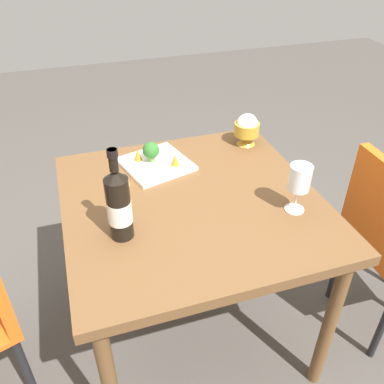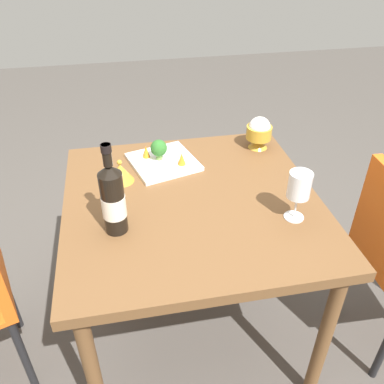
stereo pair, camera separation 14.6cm
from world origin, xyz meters
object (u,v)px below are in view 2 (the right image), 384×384
(serving_plate, at_px, (163,162))
(carrot_garnish_right, at_px, (181,159))
(wine_bottle, at_px, (113,199))
(broccoli_floret, at_px, (159,148))
(wine_glass, at_px, (299,186))
(carrot_garnish_left, at_px, (146,152))
(rice_bowl, at_px, (259,132))
(rice_bowl_lid, at_px, (120,172))

(serving_plate, relative_size, carrot_garnish_right, 6.03)
(wine_bottle, xyz_separation_m, broccoli_floret, (0.19, 0.40, -0.06))
(wine_glass, bearing_deg, carrot_garnish_right, 129.75)
(wine_glass, xyz_separation_m, carrot_garnish_left, (-0.46, 0.48, -0.09))
(wine_glass, xyz_separation_m, broccoli_floret, (-0.40, 0.45, -0.06))
(broccoli_floret, xyz_separation_m, carrot_garnish_right, (0.08, -0.06, -0.02))
(rice_bowl, height_order, broccoli_floret, rice_bowl)
(rice_bowl_lid, distance_m, serving_plate, 0.20)
(serving_plate, bearing_deg, rice_bowl_lid, -151.47)
(rice_bowl, bearing_deg, rice_bowl_lid, -165.49)
(rice_bowl, distance_m, rice_bowl_lid, 0.62)
(serving_plate, bearing_deg, carrot_garnish_right, -34.70)
(broccoli_floret, distance_m, carrot_garnish_right, 0.10)
(rice_bowl_lid, bearing_deg, carrot_garnish_left, 50.62)
(wine_bottle, relative_size, carrot_garnish_right, 6.20)
(broccoli_floret, bearing_deg, carrot_garnish_right, -36.09)
(rice_bowl_lid, xyz_separation_m, carrot_garnish_left, (0.11, 0.14, 0.00))
(carrot_garnish_left, xyz_separation_m, carrot_garnish_right, (0.13, -0.08, -0.00))
(wine_bottle, height_order, wine_glass, wine_bottle)
(wine_bottle, bearing_deg, broccoli_floret, 64.38)
(wine_glass, relative_size, carrot_garnish_left, 3.49)
(rice_bowl, height_order, serving_plate, rice_bowl)
(rice_bowl, bearing_deg, wine_bottle, -144.82)
(wine_glass, xyz_separation_m, serving_plate, (-0.39, 0.44, -0.12))
(carrot_garnish_right, bearing_deg, rice_bowl, 16.21)
(rice_bowl, xyz_separation_m, broccoli_floret, (-0.44, -0.05, -0.01))
(broccoli_floret, bearing_deg, wine_bottle, -115.62)
(wine_glass, bearing_deg, wine_bottle, 175.10)
(carrot_garnish_left, bearing_deg, wine_bottle, -108.29)
(rice_bowl_lid, bearing_deg, broccoli_floret, 33.92)
(wine_bottle, bearing_deg, rice_bowl_lid, 84.31)
(rice_bowl, relative_size, carrot_garnish_right, 2.78)
(rice_bowl, distance_m, serving_plate, 0.44)
(carrot_garnish_left, bearing_deg, serving_plate, -31.61)
(wine_bottle, distance_m, rice_bowl_lid, 0.30)
(rice_bowl_lid, xyz_separation_m, broccoli_floret, (0.16, 0.11, 0.03))
(rice_bowl_lid, bearing_deg, wine_glass, -30.96)
(serving_plate, height_order, broccoli_floret, broccoli_floret)
(wine_glass, distance_m, serving_plate, 0.60)
(wine_glass, distance_m, carrot_garnish_left, 0.66)
(wine_bottle, height_order, rice_bowl, wine_bottle)
(broccoli_floret, bearing_deg, serving_plate, -41.74)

